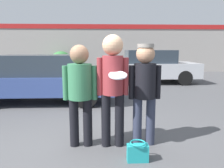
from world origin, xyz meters
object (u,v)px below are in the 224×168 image
Objects in this scene: person_right at (145,85)px; parked_car_far at (151,66)px; person_left at (80,87)px; parked_car_near at (42,78)px; handbag at (138,152)px; shrub at (61,62)px; person_middle_with_frisbee at (113,81)px.

person_right reaches higher than parked_car_far.
person_right is at bearing 0.18° from person_left.
person_left is 3.52m from parked_car_near.
parked_car_near is (-1.47, 3.19, -0.27)m from person_left.
parked_car_near is 14.38× the size of handbag.
parked_car_far reaches higher than shrub.
person_middle_with_frisbee is at bearing -176.17° from person_right.
parked_car_near is (-2.51, 3.18, -0.28)m from person_right.
person_left is 5.49× the size of handbag.
parked_car_far is 7.58m from handbag.
person_middle_with_frisbee is at bearing -75.55° from shrub.
person_middle_with_frisbee reaches higher than person_left.
person_right is 5.54× the size of handbag.
handbag is (-0.19, -0.56, -0.86)m from person_right.
person_left reaches higher than parked_car_near.
person_middle_with_frisbee reaches higher than person_right.
person_middle_with_frisbee is 0.43× the size of parked_car_far.
handbag is at bearing -74.65° from shrub.
person_middle_with_frisbee is 1.24× the size of shrub.
person_middle_with_frisbee reaches higher than handbag.
person_left is at bearing 146.65° from handbag.
parked_car_near is at bearing -138.93° from parked_car_far.
parked_car_near is (-1.99, 3.22, -0.37)m from person_middle_with_frisbee.
shrub is at bearing 101.87° from person_left.
person_left is 1.04m from person_right.
handbag is at bearing -108.86° from person_right.
person_left is at bearing -179.82° from person_right.
person_left is 1.32m from handbag.
shrub is at bearing 107.05° from person_right.
parked_car_far is at bearing 72.61° from person_middle_with_frisbee.
person_right is at bearing -51.80° from parked_car_near.
parked_car_far reaches higher than parked_car_near.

